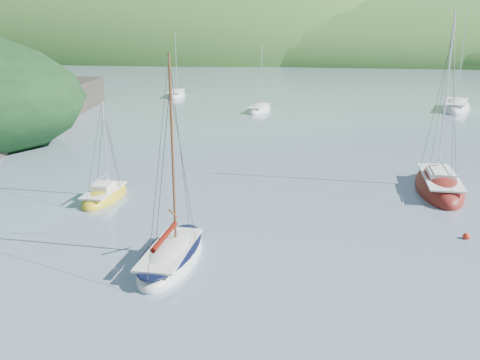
% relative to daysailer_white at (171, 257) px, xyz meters
% --- Properties ---
extents(ground, '(700.00, 700.00, 0.00)m').
position_rel_daysailer_white_xyz_m(ground, '(1.04, -2.79, -0.23)').
color(ground, '#7489A0').
rests_on(ground, ground).
extents(shoreline_hills, '(690.00, 135.00, 56.00)m').
position_rel_daysailer_white_xyz_m(shoreline_hills, '(-8.62, 169.64, -0.23)').
color(shoreline_hills, '#32712B').
rests_on(shoreline_hills, ground).
extents(daysailer_white, '(2.53, 6.76, 10.36)m').
position_rel_daysailer_white_xyz_m(daysailer_white, '(0.00, 0.00, 0.00)').
color(daysailer_white, white).
rests_on(daysailer_white, ground).
extents(sloop_red, '(2.97, 8.58, 12.69)m').
position_rel_daysailer_white_xyz_m(sloop_red, '(14.33, 14.12, 0.00)').
color(sloop_red, maroon).
rests_on(sloop_red, ground).
extents(sailboat_yellow, '(2.06, 5.16, 6.83)m').
position_rel_daysailer_white_xyz_m(sailboat_yellow, '(-7.12, 8.18, -0.06)').
color(sailboat_yellow, gold).
rests_on(sailboat_yellow, ground).
extents(distant_sloop_a, '(3.02, 6.50, 8.94)m').
position_rel_daysailer_white_xyz_m(distant_sloop_a, '(-2.70, 44.37, -0.07)').
color(distant_sloop_a, white).
rests_on(distant_sloop_a, ground).
extents(distant_sloop_b, '(5.53, 10.10, 13.65)m').
position_rel_daysailer_white_xyz_m(distant_sloop_b, '(22.03, 50.60, -0.01)').
color(distant_sloop_b, white).
rests_on(distant_sloop_b, ground).
extents(distant_sloop_c, '(3.39, 7.36, 10.13)m').
position_rel_daysailer_white_xyz_m(distant_sloop_c, '(-17.33, 55.92, -0.06)').
color(distant_sloop_c, white).
rests_on(distant_sloop_c, ground).
extents(mooring_buoys, '(15.97, 8.14, 0.40)m').
position_rel_daysailer_white_xyz_m(mooring_buoys, '(4.26, 1.16, -0.11)').
color(mooring_buoys, gold).
rests_on(mooring_buoys, ground).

